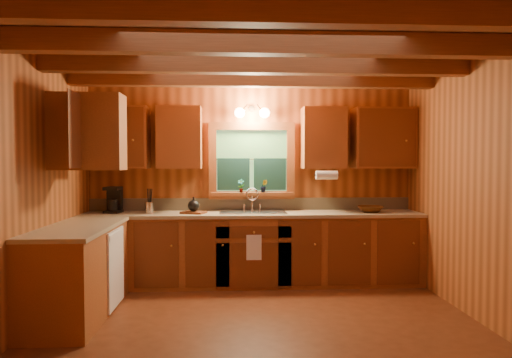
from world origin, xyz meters
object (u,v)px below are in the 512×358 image
object	(u,v)px
coffee_maker	(114,200)
cutting_board	(194,212)
wicker_basket	(371,209)
sink	(253,216)

from	to	relation	value
coffee_maker	cutting_board	world-z (taller)	coffee_maker
cutting_board	wicker_basket	distance (m)	2.21
sink	cutting_board	xyz separation A→B (m)	(-0.73, -0.08, 0.06)
cutting_board	wicker_basket	bearing A→B (deg)	21.72
coffee_maker	sink	bearing A→B (deg)	4.61
sink	cutting_board	distance (m)	0.74
coffee_maker	wicker_basket	xyz separation A→B (m)	(3.22, -0.15, -0.12)
coffee_maker	cutting_board	size ratio (longest dim) A/B	1.15
sink	wicker_basket	world-z (taller)	sink
sink	coffee_maker	xyz separation A→B (m)	(-1.74, 0.08, 0.20)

